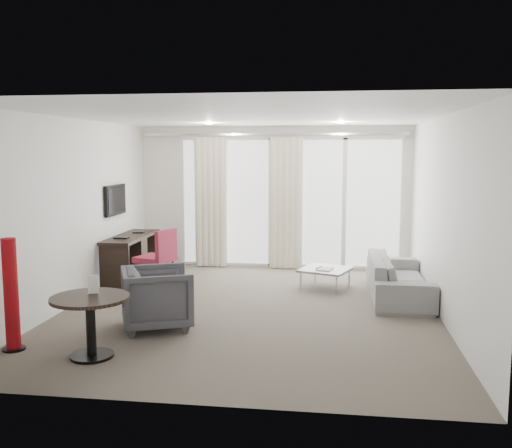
# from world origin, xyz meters

# --- Properties ---
(floor) EXTENTS (5.00, 6.00, 0.00)m
(floor) POSITION_xyz_m (0.00, 0.00, 0.00)
(floor) COLOR #564E44
(floor) RESTS_ON ground
(ceiling) EXTENTS (5.00, 6.00, 0.00)m
(ceiling) POSITION_xyz_m (0.00, 0.00, 2.60)
(ceiling) COLOR white
(ceiling) RESTS_ON ground
(wall_left) EXTENTS (0.00, 6.00, 2.60)m
(wall_left) POSITION_xyz_m (-2.50, 0.00, 1.30)
(wall_left) COLOR silver
(wall_left) RESTS_ON ground
(wall_right) EXTENTS (0.00, 6.00, 2.60)m
(wall_right) POSITION_xyz_m (2.50, 0.00, 1.30)
(wall_right) COLOR silver
(wall_right) RESTS_ON ground
(wall_front) EXTENTS (5.00, 0.00, 2.60)m
(wall_front) POSITION_xyz_m (0.00, -3.00, 1.30)
(wall_front) COLOR silver
(wall_front) RESTS_ON ground
(window_panel) EXTENTS (4.00, 0.02, 2.38)m
(window_panel) POSITION_xyz_m (0.30, 2.98, 1.20)
(window_panel) COLOR white
(window_panel) RESTS_ON ground
(window_frame) EXTENTS (4.10, 0.06, 2.44)m
(window_frame) POSITION_xyz_m (0.30, 2.97, 1.20)
(window_frame) COLOR white
(window_frame) RESTS_ON ground
(curtain_left) EXTENTS (0.60, 0.20, 2.38)m
(curtain_left) POSITION_xyz_m (-1.15, 2.82, 1.20)
(curtain_left) COLOR beige
(curtain_left) RESTS_ON ground
(curtain_right) EXTENTS (0.60, 0.20, 2.38)m
(curtain_right) POSITION_xyz_m (0.25, 2.82, 1.20)
(curtain_right) COLOR beige
(curtain_right) RESTS_ON ground
(curtain_track) EXTENTS (4.80, 0.04, 0.04)m
(curtain_track) POSITION_xyz_m (0.00, 2.82, 2.45)
(curtain_track) COLOR #B2B2B7
(curtain_track) RESTS_ON ceiling
(downlight_a) EXTENTS (0.12, 0.12, 0.02)m
(downlight_a) POSITION_xyz_m (-0.90, 1.60, 2.59)
(downlight_a) COLOR #FFE0B2
(downlight_a) RESTS_ON ceiling
(downlight_b) EXTENTS (0.12, 0.12, 0.02)m
(downlight_b) POSITION_xyz_m (1.20, 1.60, 2.59)
(downlight_b) COLOR #FFE0B2
(downlight_b) RESTS_ON ceiling
(desk) EXTENTS (0.50, 1.60, 0.75)m
(desk) POSITION_xyz_m (-2.23, 1.51, 0.37)
(desk) COLOR black
(desk) RESTS_ON floor
(tv) EXTENTS (0.05, 0.80, 0.50)m
(tv) POSITION_xyz_m (-2.46, 1.45, 1.35)
(tv) COLOR black
(tv) RESTS_ON wall_left
(desk_chair) EXTENTS (0.65, 0.63, 0.97)m
(desk_chair) POSITION_xyz_m (-1.62, 0.87, 0.48)
(desk_chair) COLOR maroon
(desk_chair) RESTS_ON floor
(round_table) EXTENTS (1.01, 1.01, 0.65)m
(round_table) POSITION_xyz_m (-1.38, -2.03, 0.33)
(round_table) COLOR black
(round_table) RESTS_ON floor
(menu_card) EXTENTS (0.11, 0.06, 0.20)m
(menu_card) POSITION_xyz_m (-1.39, -1.91, 0.72)
(menu_card) COLOR white
(menu_card) RESTS_ON round_table
(red_lamp) EXTENTS (0.26, 0.26, 1.23)m
(red_lamp) POSITION_xyz_m (-2.31, -1.93, 0.61)
(red_lamp) COLOR maroon
(red_lamp) RESTS_ON floor
(tub_armchair) EXTENTS (1.07, 1.06, 0.75)m
(tub_armchair) POSITION_xyz_m (-1.00, -0.96, 0.37)
(tub_armchair) COLOR #403F45
(tub_armchair) RESTS_ON floor
(coffee_table) EXTENTS (0.91, 0.91, 0.32)m
(coffee_table) POSITION_xyz_m (1.00, 1.35, 0.16)
(coffee_table) COLOR gray
(coffee_table) RESTS_ON floor
(remote) EXTENTS (0.12, 0.18, 0.02)m
(remote) POSITION_xyz_m (0.90, 1.34, 0.36)
(remote) COLOR black
(remote) RESTS_ON coffee_table
(magazine) EXTENTS (0.28, 0.32, 0.02)m
(magazine) POSITION_xyz_m (0.99, 1.26, 0.36)
(magazine) COLOR gray
(magazine) RESTS_ON coffee_table
(sofa) EXTENTS (0.81, 2.08, 0.61)m
(sofa) POSITION_xyz_m (2.07, 0.93, 0.30)
(sofa) COLOR gray
(sofa) RESTS_ON floor
(terrace_slab) EXTENTS (5.60, 3.00, 0.12)m
(terrace_slab) POSITION_xyz_m (0.30, 4.50, -0.06)
(terrace_slab) COLOR #4D4D50
(terrace_slab) RESTS_ON ground
(rattan_chair_a) EXTENTS (0.68, 0.68, 0.82)m
(rattan_chair_a) POSITION_xyz_m (0.49, 4.30, 0.41)
(rattan_chair_a) COLOR #493521
(rattan_chair_a) RESTS_ON terrace_slab
(rattan_chair_b) EXTENTS (0.62, 0.62, 0.82)m
(rattan_chair_b) POSITION_xyz_m (2.30, 4.31, 0.41)
(rattan_chair_b) COLOR #493521
(rattan_chair_b) RESTS_ON terrace_slab
(rattan_table) EXTENTS (0.59, 0.59, 0.56)m
(rattan_table) POSITION_xyz_m (1.11, 3.74, 0.28)
(rattan_table) COLOR #493521
(rattan_table) RESTS_ON terrace_slab
(balustrade) EXTENTS (5.50, 0.06, 1.05)m
(balustrade) POSITION_xyz_m (0.30, 5.95, 0.50)
(balustrade) COLOR #B2B2B7
(balustrade) RESTS_ON terrace_slab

